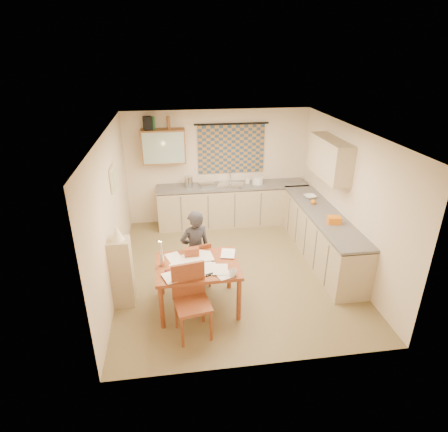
{
  "coord_description": "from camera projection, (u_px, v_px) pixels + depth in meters",
  "views": [
    {
      "loc": [
        -0.98,
        -5.7,
        3.68
      ],
      "look_at": [
        -0.15,
        0.2,
        0.98
      ],
      "focal_mm": 30.0,
      "sensor_mm": 36.0,
      "label": 1
    }
  ],
  "objects": [
    {
      "name": "upper_cabinet_right",
      "position": [
        330.0,
        158.0,
        6.75
      ],
      "size": [
        0.34,
        1.3,
        0.7
      ],
      "primitive_type": "cube",
      "color": "tan",
      "rests_on": "wall_right"
    },
    {
      "name": "candle",
      "position": [
        161.0,
        249.0,
        5.37
      ],
      "size": [
        0.03,
        0.03,
        0.22
      ],
      "primitive_type": "cylinder",
      "rotation": [
        0.0,
        0.0,
        -0.28
      ],
      "color": "white",
      "rests_on": "dining_table"
    },
    {
      "name": "wall_left",
      "position": [
        111.0,
        213.0,
        6.01
      ],
      "size": [
        0.02,
        4.5,
        2.5
      ],
      "primitive_type": "cube",
      "color": "beige",
      "rests_on": "floor"
    },
    {
      "name": "bowl",
      "position": [
        310.0,
        197.0,
        7.48
      ],
      "size": [
        0.29,
        0.29,
        0.06
      ],
      "primitive_type": "imported",
      "rotation": [
        0.0,
        0.0,
        0.12
      ],
      "color": "white",
      "rests_on": "counter_right"
    },
    {
      "name": "letter_rack",
      "position": [
        192.0,
        253.0,
        5.68
      ],
      "size": [
        0.23,
        0.12,
        0.16
      ],
      "primitive_type": "cube",
      "rotation": [
        0.0,
        0.0,
        0.08
      ],
      "color": "brown",
      "rests_on": "dining_table"
    },
    {
      "name": "print_canvas",
      "position": [
        115.0,
        178.0,
        6.19
      ],
      "size": [
        0.01,
        0.42,
        0.32
      ],
      "primitive_type": "cube",
      "color": "silver",
      "rests_on": "wall_left"
    },
    {
      "name": "wall_front",
      "position": [
        267.0,
        282.0,
        4.23
      ],
      "size": [
        4.0,
        0.02,
        2.5
      ],
      "primitive_type": "cube",
      "color": "beige",
      "rests_on": "floor"
    },
    {
      "name": "chair_near",
      "position": [
        193.0,
        314.0,
        5.15
      ],
      "size": [
        0.54,
        0.54,
        1.03
      ],
      "rotation": [
        0.0,
        0.0,
        0.18
      ],
      "color": "brown",
      "rests_on": "floor"
    },
    {
      "name": "bottle_green",
      "position": [
        153.0,
        123.0,
        7.55
      ],
      "size": [
        0.08,
        0.08,
        0.26
      ],
      "primitive_type": "cylinder",
      "rotation": [
        0.0,
        0.0,
        -0.24
      ],
      "color": "#195926",
      "rests_on": "wall_cabinet"
    },
    {
      "name": "dish_rack",
      "position": [
        207.0,
        185.0,
        8.11
      ],
      "size": [
        0.4,
        0.36,
        0.06
      ],
      "primitive_type": "cube",
      "rotation": [
        0.0,
        0.0,
        0.19
      ],
      "color": "silver",
      "rests_on": "counter_back"
    },
    {
      "name": "eyeglasses",
      "position": [
        210.0,
        274.0,
        5.26
      ],
      "size": [
        0.14,
        0.08,
        0.02
      ],
      "primitive_type": "cube",
      "rotation": [
        0.0,
        0.0,
        0.33
      ],
      "color": "black",
      "rests_on": "dining_table"
    },
    {
      "name": "curtain_rod",
      "position": [
        232.0,
        124.0,
        7.9
      ],
      "size": [
        1.6,
        0.04,
        0.04
      ],
      "primitive_type": "cylinder",
      "rotation": [
        0.0,
        1.57,
        0.0
      ],
      "color": "black",
      "rests_on": "wall_back"
    },
    {
      "name": "papers",
      "position": [
        198.0,
        264.0,
        5.49
      ],
      "size": [
        1.16,
        0.94,
        0.03
      ],
      "rotation": [
        0.0,
        0.0,
        0.02
      ],
      "color": "white",
      "rests_on": "dining_table"
    },
    {
      "name": "stove",
      "position": [
        345.0,
        266.0,
        6.08
      ],
      "size": [
        0.56,
        0.56,
        0.87
      ],
      "color": "white",
      "rests_on": "floor"
    },
    {
      "name": "candle_holder",
      "position": [
        162.0,
        260.0,
        5.46
      ],
      "size": [
        0.06,
        0.06,
        0.18
      ],
      "primitive_type": "cylinder",
      "rotation": [
        0.0,
        0.0,
        -0.04
      ],
      "color": "silver",
      "rests_on": "dining_table"
    },
    {
      "name": "speaker",
      "position": [
        148.0,
        123.0,
        7.53
      ],
      "size": [
        0.2,
        0.23,
        0.26
      ],
      "primitive_type": "cube",
      "rotation": [
        0.0,
        0.0,
        0.23
      ],
      "color": "black",
      "rests_on": "wall_cabinet"
    },
    {
      "name": "wall_right",
      "position": [
        348.0,
        200.0,
        6.52
      ],
      "size": [
        0.02,
        4.5,
        2.5
      ],
      "primitive_type": "cube",
      "color": "beige",
      "rests_on": "floor"
    },
    {
      "name": "book",
      "position": [
        168.0,
        269.0,
        5.38
      ],
      "size": [
        0.31,
        0.35,
        0.02
      ],
      "primitive_type": "imported",
      "rotation": [
        0.0,
        0.0,
        -0.26
      ],
      "color": "orange",
      "rests_on": "dining_table"
    },
    {
      "name": "orange_box",
      "position": [
        179.0,
        277.0,
        5.18
      ],
      "size": [
        0.14,
        0.12,
        0.04
      ],
      "primitive_type": "cube",
      "rotation": [
        0.0,
        0.0,
        0.35
      ],
      "color": "orange",
      "rests_on": "dining_table"
    },
    {
      "name": "kettle",
      "position": [
        189.0,
        182.0,
        8.03
      ],
      "size": [
        0.2,
        0.2,
        0.24
      ],
      "primitive_type": "cylinder",
      "rotation": [
        0.0,
        0.0,
        0.09
      ],
      "color": "silver",
      "rests_on": "counter_back"
    },
    {
      "name": "bottle_brown",
      "position": [
        168.0,
        123.0,
        7.59
      ],
      "size": [
        0.08,
        0.08,
        0.26
      ],
      "primitive_type": "cylinder",
      "rotation": [
        0.0,
        0.0,
        0.1
      ],
      "color": "brown",
      "rests_on": "wall_cabinet"
    },
    {
      "name": "soap_bottle",
      "position": [
        247.0,
        180.0,
        8.25
      ],
      "size": [
        0.11,
        0.11,
        0.17
      ],
      "primitive_type": "imported",
      "rotation": [
        0.0,
        0.0,
        0.24
      ],
      "color": "white",
      "rests_on": "counter_back"
    },
    {
      "name": "tap",
      "position": [
        230.0,
        176.0,
        8.3
      ],
      "size": [
        0.04,
        0.04,
        0.28
      ],
      "primitive_type": "cylinder",
      "rotation": [
        0.0,
        0.0,
        -0.3
      ],
      "color": "silver",
      "rests_on": "counter_back"
    },
    {
      "name": "framed_print",
      "position": [
        113.0,
        178.0,
        6.19
      ],
      "size": [
        0.04,
        0.5,
        0.4
      ],
      "primitive_type": "cube",
      "color": "#EBE3C3",
      "rests_on": "wall_left"
    },
    {
      "name": "mixing_bowl",
      "position": [
        258.0,
        180.0,
        8.24
      ],
      "size": [
        0.24,
        0.24,
        0.16
      ],
      "primitive_type": "cylinder",
      "rotation": [
        0.0,
        0.0,
        -0.02
      ],
      "color": "white",
      "rests_on": "counter_back"
    },
    {
      "name": "candle_flame",
      "position": [
        159.0,
        242.0,
        5.3
      ],
      "size": [
        0.02,
        0.02,
        0.02
      ],
      "primitive_type": "sphere",
      "color": "#FFCC66",
      "rests_on": "dining_table"
    },
    {
      "name": "floor",
      "position": [
        234.0,
        270.0,
        6.79
      ],
      "size": [
        4.0,
        4.5,
        0.02
      ],
      "primitive_type": "cube",
      "color": "olive",
      "rests_on": "ground"
    },
    {
      "name": "window_blind",
      "position": [
        231.0,
        149.0,
        8.14
      ],
      "size": [
        1.45,
        0.03,
        1.05
      ],
      "primitive_type": "cube",
      "color": "navy",
      "rests_on": "wall_back"
    },
    {
      "name": "counter_right",
      "position": [
        321.0,
        235.0,
        7.04
      ],
      "size": [
        0.62,
        2.95,
        0.92
      ],
      "color": "tan",
      "rests_on": "floor"
    },
    {
      "name": "lampshade",
      "position": [
        117.0,
        233.0,
        5.39
      ],
      "size": [
        0.2,
        0.2,
        0.22
      ],
      "primitive_type": "cone",
      "color": "#EBE3C3",
      "rests_on": "shelf_stand"
    },
    {
      "name": "orange_bag",
      "position": [
        334.0,
        220.0,
        6.39
      ],
      "size": [
        0.25,
        0.2,
        0.12
      ],
      "primitive_type": "cube",
      "rotation": [
        0.0,
        0.0,
        -0.18
      ],
      "color": "orange",
      "rests_on": "counter_right"
    },
    {
      "name": "fruit_orange",
      "position": [
        313.0,
        202.0,
        7.18
      ],
      "size": [
        0.1,
        0.1,
        0.1
      ],
      "primitive_type": "sphere",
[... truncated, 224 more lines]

